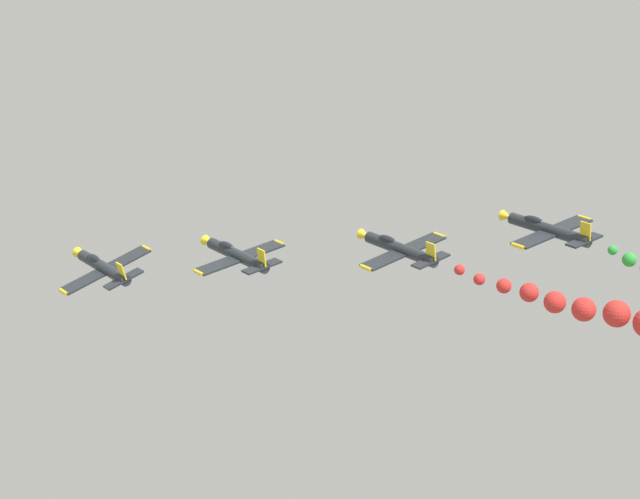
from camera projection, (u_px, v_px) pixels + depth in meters
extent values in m
cylinder|color=#23282D|center=(104.00, 268.00, 98.78)|extent=(1.35, 9.00, 1.35)
cone|color=yellow|center=(80.00, 254.00, 102.56)|extent=(1.28, 1.20, 1.28)
cube|color=#23282D|center=(106.00, 270.00, 98.53)|extent=(8.93, 1.90, 2.56)
cylinder|color=yellow|center=(64.00, 292.00, 96.33)|extent=(0.44, 1.40, 0.44)
cylinder|color=yellow|center=(147.00, 248.00, 100.73)|extent=(0.44, 1.40, 0.44)
cube|color=#23282D|center=(124.00, 279.00, 95.78)|extent=(3.72, 1.20, 1.16)
cube|color=yellow|center=(121.00, 271.00, 95.28)|extent=(0.55, 1.10, 1.58)
ellipsoid|color=black|center=(94.00, 258.00, 99.88)|extent=(0.95, 2.20, 0.88)
cylinder|color=#23282D|center=(238.00, 255.00, 97.25)|extent=(1.20, 9.00, 1.20)
cone|color=yellow|center=(208.00, 242.00, 101.04)|extent=(1.14, 1.20, 1.14)
cube|color=#23282D|center=(240.00, 257.00, 97.00)|extent=(9.17, 1.90, 1.10)
cylinder|color=yellow|center=(198.00, 273.00, 94.48)|extent=(0.39, 1.40, 0.39)
cylinder|color=yellow|center=(279.00, 243.00, 99.51)|extent=(0.39, 1.40, 0.39)
cube|color=#23282D|center=(262.00, 266.00, 94.27)|extent=(3.80, 1.20, 0.56)
cube|color=yellow|center=(262.00, 257.00, 93.84)|extent=(0.30, 1.10, 1.61)
ellipsoid|color=black|center=(226.00, 246.00, 98.40)|extent=(0.87, 2.20, 0.78)
cylinder|color=#23282D|center=(401.00, 249.00, 95.66)|extent=(1.23, 9.00, 1.23)
cone|color=yellow|center=(365.00, 235.00, 99.44)|extent=(1.17, 1.20, 1.17)
cube|color=#23282D|center=(404.00, 251.00, 95.40)|extent=(9.15, 1.90, 1.37)
cylinder|color=yellow|center=(366.00, 268.00, 92.94)|extent=(0.40, 1.40, 0.40)
cylinder|color=yellow|center=(439.00, 235.00, 97.87)|extent=(0.40, 1.40, 0.40)
cube|color=#23282D|center=(431.00, 260.00, 92.67)|extent=(3.79, 1.20, 0.67)
cube|color=yellow|center=(431.00, 251.00, 92.23)|extent=(0.35, 1.10, 1.60)
ellipsoid|color=black|center=(387.00, 239.00, 96.79)|extent=(0.88, 2.20, 0.80)
sphere|color=red|center=(460.00, 270.00, 90.26)|extent=(0.95, 0.95, 0.95)
sphere|color=red|center=(479.00, 279.00, 88.53)|extent=(1.03, 1.03, 1.03)
sphere|color=red|center=(504.00, 286.00, 87.01)|extent=(1.29, 1.29, 1.29)
sphere|color=red|center=(529.00, 292.00, 85.47)|extent=(1.62, 1.62, 1.62)
sphere|color=red|center=(555.00, 302.00, 84.00)|extent=(1.83, 1.83, 1.83)
sphere|color=red|center=(584.00, 309.00, 82.61)|extent=(1.97, 1.97, 1.97)
sphere|color=red|center=(617.00, 314.00, 81.38)|extent=(2.19, 2.19, 2.19)
cylinder|color=#23282D|center=(549.00, 230.00, 94.47)|extent=(1.19, 9.00, 1.19)
cone|color=yellow|center=(507.00, 217.00, 98.25)|extent=(1.13, 1.20, 1.13)
cube|color=#23282D|center=(552.00, 232.00, 94.21)|extent=(9.18, 1.90, 0.97)
cylinder|color=yellow|center=(518.00, 246.00, 91.66)|extent=(0.39, 1.40, 0.39)
cylinder|color=yellow|center=(585.00, 218.00, 96.75)|extent=(0.39, 1.40, 0.39)
cube|color=#23282D|center=(584.00, 240.00, 91.48)|extent=(3.80, 1.20, 0.51)
cube|color=yellow|center=(585.00, 231.00, 91.06)|extent=(0.28, 1.10, 1.61)
ellipsoid|color=black|center=(534.00, 220.00, 95.61)|extent=(0.86, 2.20, 0.77)
sphere|color=green|center=(613.00, 250.00, 89.35)|extent=(0.86, 0.86, 0.86)
sphere|color=green|center=(629.00, 260.00, 87.77)|extent=(1.23, 1.23, 1.23)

